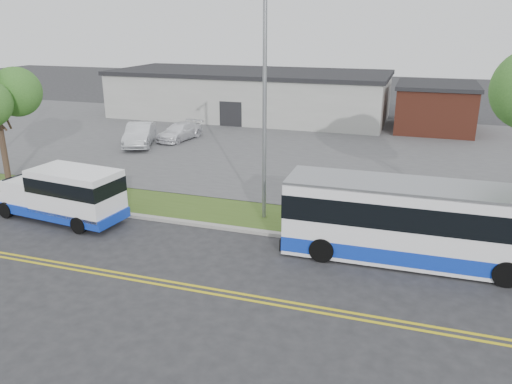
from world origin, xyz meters
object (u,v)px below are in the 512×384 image
(streetlight_near, at_px, (264,105))
(transit_bus, at_px, (430,224))
(shuttle_bus, at_px, (66,193))
(parked_car_b, at_px, (180,131))
(pedestrian, at_px, (57,181))
(parked_car_a, at_px, (140,134))

(streetlight_near, relative_size, transit_bus, 0.87)
(shuttle_bus, height_order, parked_car_b, shuttle_bus)
(pedestrian, height_order, parked_car_b, pedestrian)
(shuttle_bus, bearing_deg, transit_bus, 9.04)
(streetlight_near, distance_m, shuttle_bus, 9.73)
(transit_bus, height_order, parked_car_b, transit_bus)
(shuttle_bus, distance_m, parked_car_b, 16.30)
(shuttle_bus, relative_size, parked_car_b, 1.52)
(transit_bus, distance_m, pedestrian, 18.22)
(parked_car_a, bearing_deg, parked_car_b, 32.45)
(transit_bus, xyz_separation_m, pedestrian, (-18.13, 1.75, -0.64))
(streetlight_near, xyz_separation_m, parked_car_a, (-12.72, 10.65, -4.32))
(streetlight_near, bearing_deg, pedestrian, -178.02)
(shuttle_bus, height_order, transit_bus, transit_bus)
(streetlight_near, relative_size, pedestrian, 6.11)
(streetlight_near, relative_size, shuttle_bus, 1.44)
(streetlight_near, height_order, parked_car_b, streetlight_near)
(shuttle_bus, xyz_separation_m, parked_car_a, (-4.29, 13.52, -0.40))
(streetlight_near, xyz_separation_m, pedestrian, (-11.00, -0.38, -4.36))
(streetlight_near, relative_size, parked_car_a, 1.92)
(pedestrian, distance_m, parked_car_b, 13.62)
(parked_car_a, bearing_deg, shuttle_bus, -93.77)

